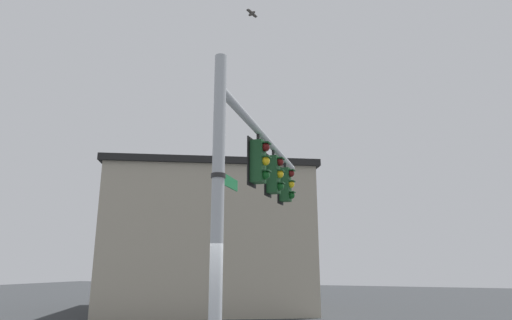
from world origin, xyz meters
TOP-DOWN VIEW (x-y plane):
  - signal_pole at (0.00, 0.00)m, footprint 0.23×0.23m
  - mast_arm at (-3.48, -0.29)m, footprint 6.97×0.76m
  - traffic_light_nearest_pole at (-2.64, -0.20)m, footprint 0.54×0.49m
  - traffic_light_mid_inner at (-4.22, -0.33)m, footprint 0.54×0.49m
  - traffic_light_mid_outer at (-5.79, -0.45)m, footprint 0.54×0.49m
  - street_name_sign at (-0.31, -0.03)m, footprint 1.19×0.27m
  - bird_flying at (-1.87, -0.09)m, footprint 0.31×0.25m
  - storefront_building at (-12.82, -6.68)m, footprint 12.09×12.40m
  - tree_by_storefront at (-13.54, -6.19)m, footprint 3.37×3.37m

SIDE VIEW (x-z plane):
  - signal_pole at x=0.00m, z-range 0.00..6.07m
  - storefront_building at x=-12.82m, z-range 0.01..6.77m
  - street_name_sign at x=-0.31m, z-range 3.59..3.81m
  - traffic_light_nearest_pole at x=-2.64m, z-range 3.94..5.25m
  - traffic_light_mid_inner at x=-4.22m, z-range 3.94..5.25m
  - traffic_light_mid_outer at x=-5.79m, z-range 3.94..5.25m
  - tree_by_storefront at x=-13.54m, z-range 1.52..8.02m
  - mast_arm at x=-3.48m, z-range 5.30..5.48m
  - bird_flying at x=-1.87m, z-range 8.14..8.25m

